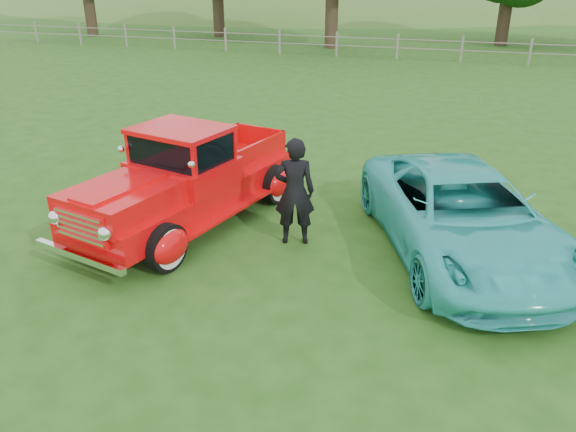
% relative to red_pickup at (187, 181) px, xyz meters
% --- Properties ---
extents(ground, '(140.00, 140.00, 0.00)m').
position_rel_red_pickup_xyz_m(ground, '(1.12, -1.91, -0.80)').
color(ground, '#214A13').
rests_on(ground, ground).
extents(distant_hills, '(116.00, 60.00, 18.00)m').
position_rel_red_pickup_xyz_m(distant_hills, '(-2.96, 57.56, -5.34)').
color(distant_hills, '#3B6625').
rests_on(distant_hills, ground).
extents(fence_line, '(48.00, 0.12, 1.20)m').
position_rel_red_pickup_xyz_m(fence_line, '(1.12, 20.09, -0.19)').
color(fence_line, slate).
rests_on(fence_line, ground).
extents(red_pickup, '(3.06, 5.25, 1.78)m').
position_rel_red_pickup_xyz_m(red_pickup, '(0.00, 0.00, 0.00)').
color(red_pickup, black).
rests_on(red_pickup, ground).
extents(teal_sedan, '(4.02, 5.42, 1.37)m').
position_rel_red_pickup_xyz_m(teal_sedan, '(4.66, 0.19, -0.11)').
color(teal_sedan, '#2EB8B3').
rests_on(teal_sedan, ground).
extents(man, '(0.76, 0.61, 1.81)m').
position_rel_red_pickup_xyz_m(man, '(2.03, -0.18, 0.11)').
color(man, black).
rests_on(man, ground).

